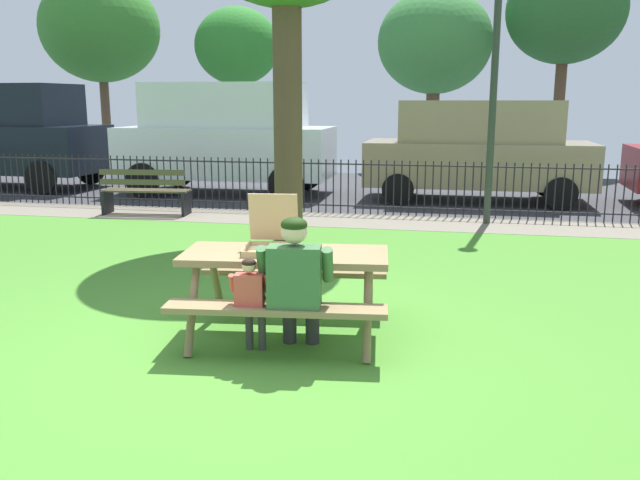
# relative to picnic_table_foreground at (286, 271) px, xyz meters

# --- Properties ---
(ground) EXTENTS (28.00, 11.04, 0.02)m
(ground) POSITION_rel_picnic_table_foreground_xyz_m (-0.27, 1.00, -0.61)
(ground) COLOR #4A8B2E
(cobblestone_walkway) EXTENTS (28.00, 1.40, 0.01)m
(cobblestone_walkway) POSITION_rel_picnic_table_foreground_xyz_m (-0.27, 5.82, -0.60)
(cobblestone_walkway) COLOR gray
(street_asphalt) EXTENTS (28.00, 6.95, 0.01)m
(street_asphalt) POSITION_rel_picnic_table_foreground_xyz_m (-0.27, 10.00, -0.60)
(street_asphalt) COLOR #38383D
(picnic_table_foreground) EXTENTS (1.95, 1.67, 0.79)m
(picnic_table_foreground) POSITION_rel_picnic_table_foreground_xyz_m (0.00, 0.00, 0.00)
(picnic_table_foreground) COLOR olive
(picnic_table_foreground) RESTS_ON ground
(pizza_box_open) EXTENTS (0.50, 0.55, 0.50)m
(pizza_box_open) POSITION_rel_picnic_table_foreground_xyz_m (-0.13, 0.02, 0.27)
(pizza_box_open) COLOR tan
(pizza_box_open) RESTS_ON picnic_table_foreground
(adult_at_table) EXTENTS (0.63, 0.62, 1.19)m
(adult_at_table) POSITION_rel_picnic_table_foreground_xyz_m (0.21, -0.48, 0.06)
(adult_at_table) COLOR #303030
(adult_at_table) RESTS_ON ground
(child_at_table) EXTENTS (0.34, 0.34, 0.85)m
(child_at_table) POSITION_rel_picnic_table_foreground_xyz_m (-0.15, -0.55, -0.08)
(child_at_table) COLOR #3C3C3C
(child_at_table) RESTS_ON ground
(iron_fence_streetside) EXTENTS (23.66, 0.03, 1.01)m
(iron_fence_streetside) POSITION_rel_picnic_table_foreground_xyz_m (-0.27, 6.52, -0.08)
(iron_fence_streetside) COLOR black
(iron_fence_streetside) RESTS_ON ground
(park_bench_left) EXTENTS (1.63, 0.60, 0.85)m
(park_bench_left) POSITION_rel_picnic_table_foreground_xyz_m (-4.14, 5.69, -0.18)
(park_bench_left) COLOR brown
(park_bench_left) RESTS_ON ground
(lamp_post_walkway) EXTENTS (0.28, 0.28, 4.70)m
(lamp_post_walkway) POSITION_rel_picnic_table_foreground_xyz_m (2.02, 6.04, 2.22)
(lamp_post_walkway) COLOR #2D382D
(lamp_post_walkway) RESTS_ON ground
(parked_car_far_left) EXTENTS (4.75, 2.18, 2.46)m
(parked_car_far_left) POSITION_rel_picnic_table_foreground_xyz_m (-9.19, 8.64, 0.71)
(parked_car_far_left) COLOR black
(parked_car_far_left) RESTS_ON ground
(parked_car_left) EXTENTS (4.73, 2.12, 2.46)m
(parked_car_left) POSITION_rel_picnic_table_foreground_xyz_m (-3.59, 8.64, 0.71)
(parked_car_left) COLOR white
(parked_car_left) RESTS_ON ground
(parked_car_center) EXTENTS (4.60, 1.96, 2.08)m
(parked_car_center) POSITION_rel_picnic_table_foreground_xyz_m (1.90, 8.64, 0.50)
(parked_car_center) COLOR #9C8863
(parked_car_center) RESTS_ON ground
(far_tree_left) EXTENTS (3.91, 3.91, 6.20)m
(far_tree_left) POSITION_rel_picnic_table_foreground_xyz_m (-10.34, 15.45, 3.82)
(far_tree_left) COLOR brown
(far_tree_left) RESTS_ON ground
(far_tree_midleft) EXTENTS (2.71, 2.71, 5.01)m
(far_tree_midleft) POSITION_rel_picnic_table_foreground_xyz_m (-5.57, 15.45, 3.17)
(far_tree_midleft) COLOR brown
(far_tree_midleft) RESTS_ON ground
(far_tree_center) EXTENTS (3.45, 3.45, 5.37)m
(far_tree_center) POSITION_rel_picnic_table_foreground_xyz_m (0.70, 15.45, 3.19)
(far_tree_center) COLOR brown
(far_tree_center) RESTS_ON ground
(far_tree_midright) EXTENTS (3.38, 3.38, 6.16)m
(far_tree_midright) POSITION_rel_picnic_table_foreground_xyz_m (4.40, 15.45, 4.01)
(far_tree_midright) COLOR brown
(far_tree_midright) RESTS_ON ground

